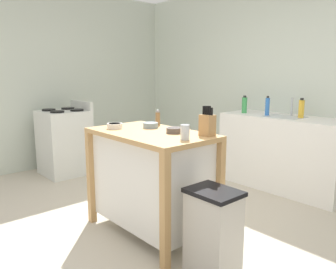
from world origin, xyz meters
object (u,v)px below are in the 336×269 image
bottle_dish_soap (301,109)px  drinking_cup (185,132)px  knife_block (207,124)px  bottle_spray_cleaner (267,106)px  bottle_hand_soap (244,105)px  sink_faucet (292,107)px  bowl_ceramic_small (174,130)px  pepper_grinder (158,118)px  bowl_ceramic_wide (151,125)px  bowl_stoneware_deep (115,126)px  trash_bin (213,233)px  kitchen_island (151,177)px  stove (65,142)px

bottle_dish_soap → drinking_cup: bearing=-86.4°
knife_block → bottle_spray_cleaner: size_ratio=1.02×
knife_block → bottle_hand_soap: 1.84m
bottle_hand_soap → bottle_dish_soap: (0.71, 0.13, 0.00)m
bottle_hand_soap → sink_faucet: bearing=22.4°
bottle_dish_soap → bowl_ceramic_small: bearing=-94.2°
knife_block → bowl_ceramic_small: (-0.26, -0.12, -0.07)m
knife_block → bowl_ceramic_small: knife_block is taller
pepper_grinder → bowl_ceramic_wide: bearing=-63.9°
sink_faucet → bottle_spray_cleaner: (-0.21, -0.21, 0.00)m
drinking_cup → bottle_spray_cleaner: size_ratio=0.48×
bowl_stoneware_deep → pepper_grinder: size_ratio=0.91×
trash_bin → bottle_hand_soap: bearing=121.4°
bottle_spray_cleaner → bottle_dish_soap: bearing=17.1°
drinking_cup → bottle_spray_cleaner: bottle_spray_cleaner is taller
sink_faucet → kitchen_island: bearing=-94.1°
trash_bin → knife_block: bearing=138.4°
bowl_ceramic_small → bottle_dish_soap: 1.89m
pepper_grinder → sink_faucet: sink_faucet is taller
pepper_grinder → bowl_stoneware_deep: bearing=-105.6°
kitchen_island → knife_block: 0.71m
pepper_grinder → stove: size_ratio=0.15×
kitchen_island → bowl_ceramic_small: bowl_ceramic_small is taller
bowl_ceramic_small → sink_faucet: sink_faucet is taller
drinking_cup → trash_bin: bearing=-11.1°
pepper_grinder → bottle_spray_cleaner: (0.16, 1.61, 0.01)m
pepper_grinder → sink_faucet: 1.86m
bowl_ceramic_wide → bottle_dish_soap: bearing=75.9°
bowl_stoneware_deep → bottle_dish_soap: bottle_dish_soap is taller
sink_faucet → bottle_spray_cleaner: bottle_spray_cleaner is taller
bowl_ceramic_wide → bottle_hand_soap: (-0.24, 1.75, 0.05)m
bottle_dish_soap → trash_bin: bearing=-76.9°
knife_block → bowl_ceramic_wide: bearing=-170.0°
bowl_ceramic_small → pepper_grinder: pepper_grinder is taller
pepper_grinder → bottle_dish_soap: bearing=72.6°
sink_faucet → bottle_hand_soap: bottle_hand_soap is taller
kitchen_island → trash_bin: bearing=-6.4°
bowl_ceramic_wide → bottle_spray_cleaner: 1.76m
bowl_ceramic_wide → drinking_cup: size_ratio=1.18×
bottle_dish_soap → bowl_stoneware_deep: bearing=-107.1°
kitchen_island → bowl_stoneware_deep: (-0.34, -0.14, 0.43)m
trash_bin → bottle_dish_soap: (-0.49, 2.09, 0.68)m
knife_block → bottle_dish_soap: 1.77m
bowl_ceramic_wide → stove: size_ratio=0.13×
trash_bin → bowl_stoneware_deep: bearing=-177.4°
bowl_ceramic_wide → bottle_hand_soap: bearing=97.7°
stove → bowl_ceramic_small: bearing=-2.3°
bowl_ceramic_wide → bottle_hand_soap: bottle_hand_soap is taller
trash_bin → kitchen_island: bearing=173.6°
drinking_cup → stove: size_ratio=0.11×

